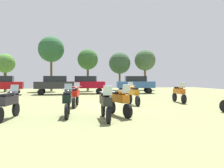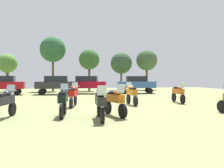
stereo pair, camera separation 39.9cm
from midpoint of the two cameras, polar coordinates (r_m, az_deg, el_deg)
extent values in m
cube|color=olive|center=(14.35, -2.18, -5.60)|extent=(44.00, 52.00, 0.02)
cylinder|color=black|center=(11.31, -11.97, -5.80)|extent=(0.17, 0.67, 0.66)
cylinder|color=black|center=(9.87, -12.65, -6.87)|extent=(0.17, 0.67, 0.66)
cube|color=black|center=(10.53, -12.30, -3.54)|extent=(0.45, 1.26, 0.36)
ellipsoid|color=black|center=(10.79, -12.18, -1.93)|extent=(0.35, 0.50, 0.24)
cube|color=black|center=(10.30, -12.41, -2.32)|extent=(0.34, 0.58, 0.12)
cube|color=silver|center=(11.09, -12.05, -0.91)|extent=(0.37, 0.18, 0.39)
cylinder|color=#B7B7BC|center=(11.00, -12.09, -1.24)|extent=(0.62, 0.08, 0.04)
cylinder|color=black|center=(11.46, -24.09, -5.89)|extent=(0.23, 0.64, 0.63)
cube|color=#272530|center=(10.67, -25.80, -3.78)|extent=(0.60, 1.42, 0.36)
ellipsoid|color=#272530|center=(10.93, -25.15, -2.18)|extent=(0.40, 0.53, 0.24)
cube|color=black|center=(10.44, -26.37, -2.58)|extent=(0.39, 0.60, 0.12)
cube|color=silver|center=(11.24, -24.45, -1.15)|extent=(0.38, 0.21, 0.39)
cylinder|color=#B7B7BC|center=(11.15, -24.65, -1.49)|extent=(0.62, 0.14, 0.04)
cylinder|color=black|center=(14.90, -9.58, -4.04)|extent=(0.23, 0.67, 0.66)
cylinder|color=black|center=(13.32, -10.56, -4.70)|extent=(0.23, 0.67, 0.66)
cube|color=red|center=(14.07, -10.05, -2.29)|extent=(0.59, 1.40, 0.36)
ellipsoid|color=red|center=(14.35, -9.88, -1.09)|extent=(0.40, 0.53, 0.24)
cube|color=black|center=(13.82, -10.21, -1.36)|extent=(0.39, 0.60, 0.12)
cube|color=silver|center=(14.68, -9.69, -0.33)|extent=(0.38, 0.21, 0.39)
cylinder|color=#B7B7BC|center=(14.58, -9.74, -0.58)|extent=(0.62, 0.14, 0.04)
cylinder|color=black|center=(9.89, 2.81, -6.85)|extent=(0.30, 0.66, 0.65)
cylinder|color=black|center=(11.20, -1.14, -5.87)|extent=(0.30, 0.66, 0.65)
cube|color=#CB6A14|center=(10.48, 0.71, -3.60)|extent=(0.71, 1.33, 0.36)
ellipsoid|color=#CB6A14|center=(10.21, 1.48, -2.16)|extent=(0.44, 0.55, 0.24)
cube|color=black|center=(10.66, 0.13, -2.22)|extent=(0.45, 0.62, 0.12)
cube|color=silver|center=(9.92, 2.39, -1.22)|extent=(0.39, 0.25, 0.39)
cylinder|color=#B7B7BC|center=(10.01, 2.11, -1.54)|extent=(0.61, 0.21, 0.04)
cylinder|color=black|center=(8.82, -2.22, -7.92)|extent=(0.14, 0.64, 0.63)
cylinder|color=black|center=(10.44, -3.38, -6.46)|extent=(0.14, 0.64, 0.63)
cube|color=black|center=(9.57, -2.85, -4.19)|extent=(0.41, 1.41, 0.36)
ellipsoid|color=black|center=(9.24, -2.63, -2.65)|extent=(0.34, 0.49, 0.24)
cube|color=black|center=(9.79, -3.02, -2.65)|extent=(0.32, 0.57, 0.12)
cube|color=silver|center=(8.88, -2.36, -1.66)|extent=(0.36, 0.16, 0.39)
cylinder|color=#B7B7BC|center=(8.98, -2.44, -2.00)|extent=(0.62, 0.06, 0.04)
cylinder|color=black|center=(15.56, 3.83, -3.77)|extent=(0.15, 0.67, 0.67)
cylinder|color=black|center=(14.15, 5.70, -4.30)|extent=(0.15, 0.67, 0.67)
cube|color=#BD7219|center=(14.81, 4.73, -2.05)|extent=(0.42, 1.29, 0.36)
ellipsoid|color=#BD7219|center=(15.07, 4.38, -0.92)|extent=(0.34, 0.49, 0.24)
cube|color=black|center=(14.59, 5.01, -1.16)|extent=(0.32, 0.57, 0.12)
cube|color=silver|center=(15.36, 4.00, -0.20)|extent=(0.37, 0.17, 0.39)
cylinder|color=#B7B7BC|center=(15.27, 4.12, -0.44)|extent=(0.62, 0.06, 0.04)
cylinder|color=black|center=(16.22, 17.07, -3.66)|extent=(0.17, 0.65, 0.65)
cylinder|color=black|center=(17.67, 14.95, -3.23)|extent=(0.17, 0.65, 0.65)
cube|color=#C7621A|center=(16.91, 15.98, -1.74)|extent=(0.46, 1.38, 0.36)
ellipsoid|color=#C7621A|center=(16.62, 16.40, -0.83)|extent=(0.35, 0.50, 0.24)
cube|color=black|center=(17.11, 15.67, -0.89)|extent=(0.34, 0.58, 0.12)
cube|color=silver|center=(16.30, 16.88, -0.24)|extent=(0.37, 0.18, 0.39)
cylinder|color=#B7B7BC|center=(16.40, 16.73, -0.44)|extent=(0.62, 0.08, 0.04)
cylinder|color=black|center=(25.31, -10.48, -1.80)|extent=(0.67, 0.35, 0.64)
cylinder|color=black|center=(26.72, -9.90, -1.62)|extent=(0.67, 0.35, 0.64)
cylinder|color=black|center=(24.93, -3.86, -1.83)|extent=(0.67, 0.35, 0.64)
cylinder|color=black|center=(26.36, -3.63, -1.65)|extent=(0.67, 0.35, 0.64)
cube|color=#A10A1E|center=(25.76, -6.99, -0.18)|extent=(4.58, 2.64, 0.75)
cube|color=black|center=(25.75, -6.99, 1.33)|extent=(2.64, 2.03, 0.61)
cylinder|color=black|center=(24.57, -18.09, -1.95)|extent=(0.65, 0.24, 0.64)
cylinder|color=black|center=(25.99, -17.64, -1.76)|extent=(0.65, 0.24, 0.64)
cylinder|color=black|center=(24.32, -11.25, -1.93)|extent=(0.65, 0.24, 0.64)
cylinder|color=black|center=(25.76, -11.18, -1.74)|extent=(0.65, 0.24, 0.64)
cube|color=#26272A|center=(25.09, -14.56, -0.26)|extent=(4.35, 1.92, 0.75)
cube|color=black|center=(25.08, -14.57, 1.29)|extent=(2.41, 1.65, 0.61)
cylinder|color=black|center=(25.45, 2.52, -1.76)|extent=(0.67, 0.31, 0.64)
cylinder|color=black|center=(26.88, 2.22, -1.58)|extent=(0.67, 0.31, 0.64)
cylinder|color=black|center=(25.89, 8.97, -1.72)|extent=(0.67, 0.31, 0.64)
cylinder|color=black|center=(27.30, 8.35, -1.55)|extent=(0.67, 0.31, 0.64)
cube|color=#345F9F|center=(26.31, 5.54, -0.14)|extent=(4.52, 2.42, 0.75)
cube|color=black|center=(26.30, 5.54, 1.34)|extent=(2.57, 1.92, 0.61)
cylinder|color=black|center=(25.16, -23.67, -1.92)|extent=(0.66, 0.28, 0.64)
cylinder|color=black|center=(26.59, -23.31, -1.74)|extent=(0.66, 0.28, 0.64)
cube|color=#9E0F14|center=(26.05, -26.70, -0.31)|extent=(4.45, 2.21, 0.75)
cube|color=black|center=(26.04, -26.72, 1.18)|extent=(2.51, 1.81, 0.61)
cylinder|color=brown|center=(31.59, -6.51, 1.68)|extent=(0.31, 0.31, 3.74)
sphere|color=#33622B|center=(31.69, -6.52, 6.23)|extent=(2.85, 2.85, 2.85)
cylinder|color=brown|center=(34.82, 8.03, 1.70)|extent=(0.32, 0.32, 3.80)
sphere|color=#3D5C38|center=(34.93, 8.05, 6.01)|extent=(3.20, 3.20, 3.20)
cylinder|color=brown|center=(31.88, -15.47, 2.69)|extent=(0.29, 0.29, 4.92)
sphere|color=#2C6034|center=(32.12, -15.51, 8.49)|extent=(3.49, 3.49, 3.49)
cylinder|color=brown|center=(32.98, -25.75, 1.03)|extent=(0.38, 0.38, 3.16)
sphere|color=#4E8436|center=(33.04, -25.79, 4.77)|extent=(2.55, 2.55, 2.55)
cylinder|color=brown|center=(33.79, 1.61, 1.30)|extent=(0.29, 0.29, 3.30)
sphere|color=#315032|center=(33.87, 1.62, 5.31)|extent=(3.21, 3.21, 3.21)
camera|label=1|loc=(0.20, -90.54, -0.01)|focal=36.08mm
camera|label=2|loc=(0.20, 89.46, 0.01)|focal=36.08mm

